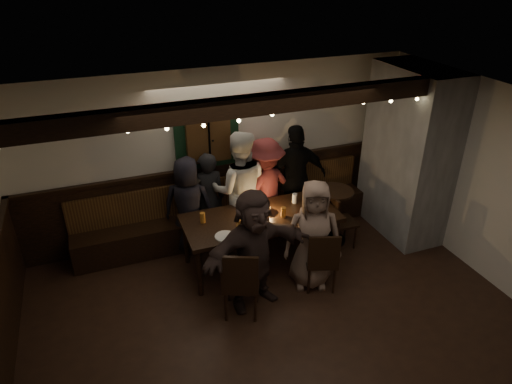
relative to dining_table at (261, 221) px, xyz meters
name	(u,v)px	position (x,y,z in m)	size (l,w,h in m)	color
room	(316,186)	(0.83, 0.02, 0.37)	(6.02, 5.01, 2.62)	black
dining_table	(261,221)	(0.00, 0.00, 0.00)	(2.15, 0.92, 0.93)	black
chair_near_left	(241,281)	(-0.63, -0.94, -0.16)	(0.58, 0.58, 0.97)	black
chair_near_right	(322,258)	(0.52, -0.84, -0.20)	(0.51, 0.51, 0.90)	black
chair_end	(337,218)	(1.22, 0.00, -0.21)	(0.42, 0.42, 0.87)	black
high_top	(333,209)	(1.23, 0.14, -0.15)	(0.55, 0.55, 0.88)	black
person_a	(188,205)	(-0.85, 0.71, 0.04)	(0.72, 0.47, 1.48)	black
person_b	(208,199)	(-0.54, 0.78, 0.04)	(0.54, 0.36, 1.48)	black
person_c	(240,189)	(-0.10, 0.63, 0.20)	(0.88, 0.68, 1.80)	silver
person_d	(265,188)	(0.34, 0.70, 0.10)	(1.03, 0.59, 1.60)	maroon
person_e	(296,178)	(0.87, 0.75, 0.16)	(1.01, 0.42, 1.72)	black
person_f	(254,250)	(-0.39, -0.75, 0.10)	(1.49, 0.47, 1.61)	#352623
person_g	(313,235)	(0.46, -0.66, 0.06)	(0.75, 0.49, 1.53)	#896C5D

